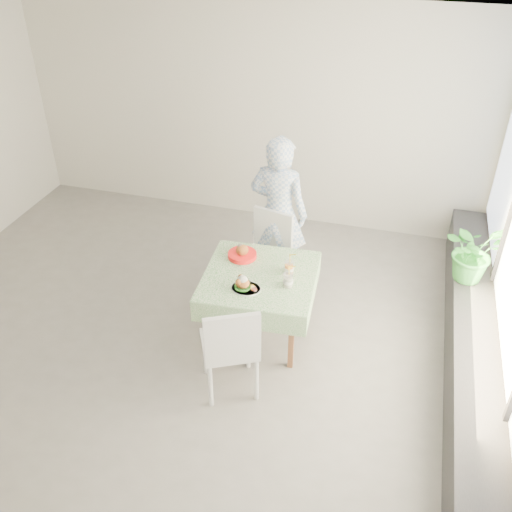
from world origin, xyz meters
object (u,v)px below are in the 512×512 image
(cafe_table, at_px, (260,298))
(chair_near, at_px, (230,362))
(juice_cup_orange, at_px, (289,268))
(chair_far, at_px, (264,272))
(diner, at_px, (279,213))
(main_dish, at_px, (244,285))
(potted_plant, at_px, (473,251))

(cafe_table, distance_m, chair_near, 0.77)
(juice_cup_orange, bearing_deg, chair_far, 125.04)
(chair_near, height_order, juice_cup_orange, juice_cup_orange)
(chair_far, distance_m, chair_near, 1.42)
(chair_near, xyz_separation_m, juice_cup_orange, (0.31, 0.86, 0.50))
(chair_near, bearing_deg, cafe_table, 85.80)
(diner, bearing_deg, main_dish, 95.00)
(chair_near, xyz_separation_m, diner, (-0.00, 1.71, 0.57))
(chair_far, bearing_deg, main_dish, -86.55)
(chair_near, relative_size, diner, 0.57)
(cafe_table, relative_size, diner, 0.63)
(main_dish, xyz_separation_m, potted_plant, (2.01, 1.12, 0.03))
(potted_plant, bearing_deg, diner, 177.37)
(chair_far, bearing_deg, cafe_table, -78.79)
(cafe_table, height_order, chair_near, chair_near)
(chair_far, height_order, diner, diner)
(chair_near, bearing_deg, potted_plant, 39.19)
(diner, relative_size, potted_plant, 2.79)
(juice_cup_orange, height_order, potted_plant, potted_plant)
(main_dish, bearing_deg, cafe_table, 73.23)
(chair_near, xyz_separation_m, main_dish, (-0.02, 0.51, 0.48))
(diner, bearing_deg, cafe_table, 99.31)
(cafe_table, distance_m, diner, 1.05)
(chair_far, relative_size, diner, 0.55)
(chair_near, height_order, main_dish, chair_near)
(diner, height_order, potted_plant, diner)
(chair_far, height_order, main_dish, chair_far)
(diner, relative_size, juice_cup_orange, 6.61)
(main_dish, bearing_deg, chair_near, -87.75)
(cafe_table, xyz_separation_m, juice_cup_orange, (0.26, 0.10, 0.34))
(chair_far, xyz_separation_m, juice_cup_orange, (0.39, -0.55, 0.51))
(cafe_table, bearing_deg, chair_near, -94.20)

